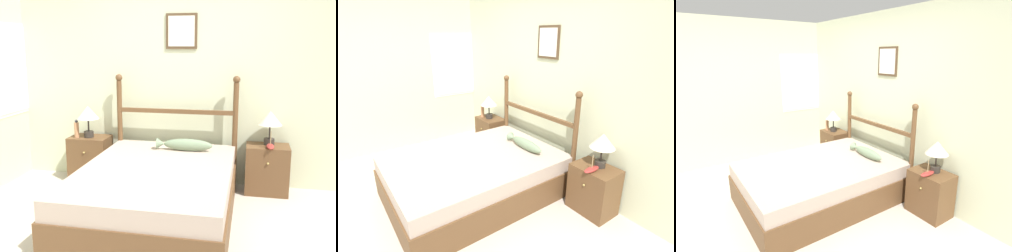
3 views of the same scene
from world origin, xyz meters
The scene contains 12 objects.
ground_plane centered at (0.00, 0.00, 0.00)m, with size 16.00×16.00×0.00m, color #B7AD9E.
wall_back centered at (0.00, 1.73, 1.28)m, with size 6.40×0.08×2.55m.
wall_left centered at (-2.13, 0.03, 1.28)m, with size 0.08×6.40×2.55m.
bed centered at (-0.06, 0.56, 0.26)m, with size 1.47×2.07×0.52m.
headboard centered at (-0.06, 1.56, 0.75)m, with size 1.49×0.09×1.34m.
nightstand_left centered at (-1.14, 1.49, 0.28)m, with size 0.48×0.38×0.56m.
nightstand_right centered at (1.03, 1.49, 0.28)m, with size 0.48×0.38×0.56m.
table_lamp_left centered at (-1.14, 1.47, 0.85)m, with size 0.27×0.27×0.39m.
table_lamp_right centered at (1.04, 1.53, 0.85)m, with size 0.27×0.27×0.39m.
bottle centered at (-1.28, 1.42, 0.66)m, with size 0.06×0.06×0.23m.
model_boat centered at (1.05, 1.38, 0.58)m, with size 0.08×0.23×0.19m.
fish_pillow centered at (0.10, 1.23, 0.59)m, with size 0.63×0.12×0.14m.
Camera 2 is at (2.52, -0.82, 1.97)m, focal length 28.00 mm.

